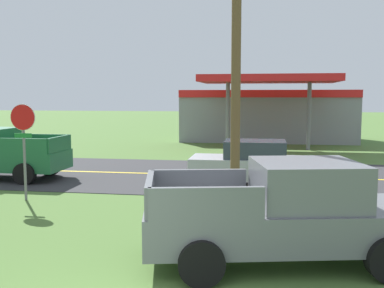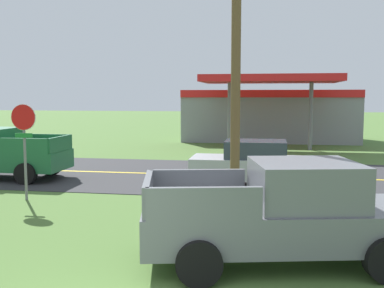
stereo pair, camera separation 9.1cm
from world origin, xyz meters
name	(u,v)px [view 1 (the left image)]	position (x,y,z in m)	size (l,w,h in m)	color
road_asphalt	(212,175)	(0.00, 13.00, 0.01)	(140.00, 8.00, 0.02)	#333335
road_centre_line	(212,175)	(0.00, 13.00, 0.02)	(126.00, 0.20, 0.01)	gold
stop_sign	(23,135)	(-5.13, 7.76, 2.03)	(0.80, 0.08, 2.95)	slate
utility_pole	(236,19)	(1.29, 7.47, 5.22)	(1.93, 0.26, 9.81)	brown
gas_station	(267,113)	(2.25, 28.37, 1.94)	(12.00, 11.50, 4.40)	gray
pickup_grey_parked_on_lawn	(286,214)	(2.50, 3.63, 0.96)	(5.50, 3.04, 1.96)	slate
car_silver_near_lane	(252,163)	(1.65, 11.00, 0.83)	(4.20, 2.00, 1.64)	#A8AAAF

